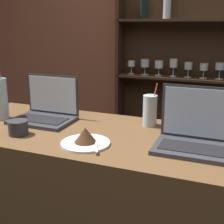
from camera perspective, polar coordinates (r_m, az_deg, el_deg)
The scene contains 8 objects.
back_wall at distance 2.75m, azimuth 12.70°, elevation 13.33°, with size 7.00×0.06×2.70m.
back_shelf at distance 2.70m, azimuth 13.57°, elevation 4.93°, with size 1.22×0.18×1.85m.
laptop_near at distance 1.70m, azimuth -11.94°, elevation 0.23°, with size 0.31×0.23×0.23m.
laptop_far at distance 1.34m, azimuth 15.24°, elevation -4.04°, with size 0.33×0.22×0.25m.
cake_plate at distance 1.35m, azimuth -4.87°, elevation -4.84°, with size 0.21×0.21×0.08m.
water_glass at distance 1.58m, azimuth 6.95°, elevation 0.26°, with size 0.07×0.07×0.22m.
wine_bottle_clear at distance 1.78m, azimuth -19.84°, elevation 2.46°, with size 0.08×0.08×0.31m.
coffee_cup at distance 1.52m, azimuth -16.78°, elevation -2.76°, with size 0.09×0.09×0.07m.
Camera 1 is at (0.44, -0.96, 1.46)m, focal length 50.00 mm.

